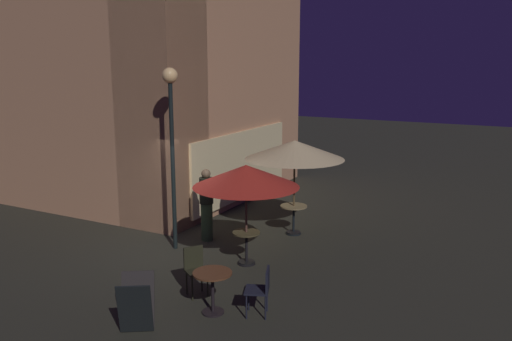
{
  "coord_description": "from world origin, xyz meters",
  "views": [
    {
      "loc": [
        -9.56,
        -7.09,
        4.44
      ],
      "look_at": [
        1.47,
        -1.27,
        1.82
      ],
      "focal_mm": 36.9,
      "sensor_mm": 36.0,
      "label": 1
    }
  ],
  "objects_px": {
    "street_lamp_near_corner": "(171,119)",
    "cafe_table_0": "(294,214)",
    "cafe_chair_0": "(195,266)",
    "cafe_chair_1": "(262,287)",
    "menu_sandwich_board": "(136,304)",
    "cafe_table_1": "(246,243)",
    "cafe_table_2": "(213,284)",
    "patio_umbrella_0": "(295,150)",
    "patron_standing_0": "(207,204)",
    "patio_umbrella_1": "(246,176)"
  },
  "relations": [
    {
      "from": "street_lamp_near_corner",
      "to": "cafe_table_0",
      "type": "height_order",
      "value": "street_lamp_near_corner"
    },
    {
      "from": "cafe_chair_0",
      "to": "cafe_chair_1",
      "type": "height_order",
      "value": "cafe_chair_0"
    },
    {
      "from": "menu_sandwich_board",
      "to": "cafe_table_1",
      "type": "bearing_deg",
      "value": -35.45
    },
    {
      "from": "street_lamp_near_corner",
      "to": "cafe_table_2",
      "type": "bearing_deg",
      "value": -132.71
    },
    {
      "from": "cafe_table_0",
      "to": "cafe_table_2",
      "type": "bearing_deg",
      "value": -173.91
    },
    {
      "from": "cafe_table_0",
      "to": "cafe_chair_1",
      "type": "relative_size",
      "value": 0.88
    },
    {
      "from": "cafe_table_1",
      "to": "cafe_table_2",
      "type": "xyz_separation_m",
      "value": [
        -2.32,
        -0.59,
        0.06
      ]
    },
    {
      "from": "cafe_table_0",
      "to": "patio_umbrella_0",
      "type": "bearing_deg",
      "value": 0.0
    },
    {
      "from": "cafe_table_1",
      "to": "cafe_chair_1",
      "type": "distance_m",
      "value": 2.44
    },
    {
      "from": "patio_umbrella_0",
      "to": "cafe_chair_1",
      "type": "xyz_separation_m",
      "value": [
        -4.37,
        -1.31,
        -1.68
      ]
    },
    {
      "from": "patio_umbrella_0",
      "to": "patron_standing_0",
      "type": "distance_m",
      "value": 2.61
    },
    {
      "from": "cafe_table_1",
      "to": "cafe_chair_0",
      "type": "bearing_deg",
      "value": 176.21
    },
    {
      "from": "menu_sandwich_board",
      "to": "cafe_table_2",
      "type": "xyz_separation_m",
      "value": [
        1.13,
        -0.78,
        0.07
      ]
    },
    {
      "from": "street_lamp_near_corner",
      "to": "patio_umbrella_1",
      "type": "bearing_deg",
      "value": -91.95
    },
    {
      "from": "cafe_table_2",
      "to": "patio_umbrella_0",
      "type": "relative_size",
      "value": 0.31
    },
    {
      "from": "cafe_chair_0",
      "to": "cafe_table_1",
      "type": "bearing_deg",
      "value": 121.26
    },
    {
      "from": "cafe_table_1",
      "to": "cafe_chair_1",
      "type": "relative_size",
      "value": 0.85
    },
    {
      "from": "menu_sandwich_board",
      "to": "cafe_table_0",
      "type": "height_order",
      "value": "menu_sandwich_board"
    },
    {
      "from": "menu_sandwich_board",
      "to": "cafe_chair_1",
      "type": "bearing_deg",
      "value": -79.91
    },
    {
      "from": "cafe_table_1",
      "to": "cafe_chair_0",
      "type": "relative_size",
      "value": 0.79
    },
    {
      "from": "menu_sandwich_board",
      "to": "cafe_chair_0",
      "type": "height_order",
      "value": "cafe_chair_0"
    },
    {
      "from": "cafe_table_1",
      "to": "patron_standing_0",
      "type": "distance_m",
      "value": 1.93
    },
    {
      "from": "cafe_table_0",
      "to": "cafe_chair_0",
      "type": "height_order",
      "value": "cafe_chair_0"
    },
    {
      "from": "patio_umbrella_1",
      "to": "patron_standing_0",
      "type": "relative_size",
      "value": 1.27
    },
    {
      "from": "cafe_table_2",
      "to": "cafe_chair_0",
      "type": "relative_size",
      "value": 0.82
    },
    {
      "from": "cafe_table_0",
      "to": "patron_standing_0",
      "type": "distance_m",
      "value": 2.29
    },
    {
      "from": "patio_umbrella_0",
      "to": "patron_standing_0",
      "type": "height_order",
      "value": "patio_umbrella_0"
    },
    {
      "from": "cafe_chair_0",
      "to": "patio_umbrella_0",
      "type": "bearing_deg",
      "value": 122.17
    },
    {
      "from": "menu_sandwich_board",
      "to": "cafe_table_0",
      "type": "bearing_deg",
      "value": -35.1
    },
    {
      "from": "patron_standing_0",
      "to": "street_lamp_near_corner",
      "type": "bearing_deg",
      "value": 179.1
    },
    {
      "from": "street_lamp_near_corner",
      "to": "cafe_table_0",
      "type": "xyz_separation_m",
      "value": [
        2.31,
        -2.08,
        -2.57
      ]
    },
    {
      "from": "street_lamp_near_corner",
      "to": "cafe_table_0",
      "type": "bearing_deg",
      "value": -41.99
    },
    {
      "from": "cafe_table_2",
      "to": "cafe_table_1",
      "type": "bearing_deg",
      "value": 14.34
    },
    {
      "from": "cafe_table_0",
      "to": "cafe_table_1",
      "type": "height_order",
      "value": "cafe_table_0"
    },
    {
      "from": "street_lamp_near_corner",
      "to": "cafe_table_1",
      "type": "xyz_separation_m",
      "value": [
        -0.07,
        -1.99,
        -2.63
      ]
    },
    {
      "from": "menu_sandwich_board",
      "to": "cafe_table_1",
      "type": "distance_m",
      "value": 3.45
    },
    {
      "from": "patio_umbrella_0",
      "to": "cafe_chair_1",
      "type": "bearing_deg",
      "value": -163.26
    },
    {
      "from": "cafe_table_1",
      "to": "patron_standing_0",
      "type": "xyz_separation_m",
      "value": [
        0.92,
        1.64,
        0.44
      ]
    },
    {
      "from": "cafe_table_1",
      "to": "patio_umbrella_1",
      "type": "distance_m",
      "value": 1.51
    },
    {
      "from": "cafe_chair_0",
      "to": "patron_standing_0",
      "type": "xyz_separation_m",
      "value": [
        2.74,
        1.52,
        0.35
      ]
    },
    {
      "from": "cafe_chair_0",
      "to": "cafe_chair_1",
      "type": "relative_size",
      "value": 1.08
    },
    {
      "from": "patio_umbrella_0",
      "to": "cafe_chair_1",
      "type": "relative_size",
      "value": 2.9
    },
    {
      "from": "cafe_table_2",
      "to": "cafe_chair_1",
      "type": "distance_m",
      "value": 0.88
    },
    {
      "from": "patio_umbrella_1",
      "to": "patron_standing_0",
      "type": "distance_m",
      "value": 2.16
    },
    {
      "from": "menu_sandwich_board",
      "to": "cafe_chair_0",
      "type": "relative_size",
      "value": 0.98
    },
    {
      "from": "cafe_table_0",
      "to": "patio_umbrella_0",
      "type": "xyz_separation_m",
      "value": [
        0.0,
        0.0,
        1.68
      ]
    },
    {
      "from": "patio_umbrella_1",
      "to": "street_lamp_near_corner",
      "type": "bearing_deg",
      "value": 88.05
    },
    {
      "from": "menu_sandwich_board",
      "to": "patron_standing_0",
      "type": "relative_size",
      "value": 0.51
    },
    {
      "from": "cafe_table_2",
      "to": "cafe_chair_0",
      "type": "bearing_deg",
      "value": 54.96
    },
    {
      "from": "menu_sandwich_board",
      "to": "cafe_table_2",
      "type": "distance_m",
      "value": 1.37
    }
  ]
}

